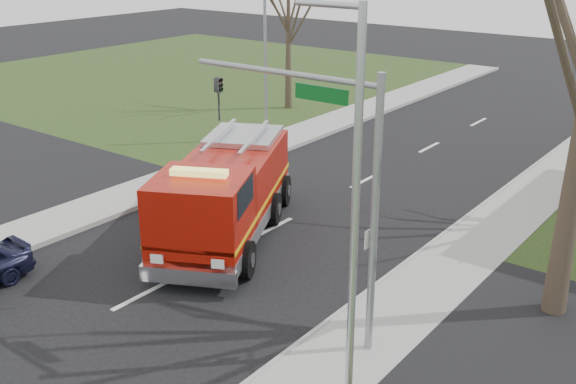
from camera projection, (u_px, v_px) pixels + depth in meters
The scene contains 8 objects.
ground at pixel (140, 296), 18.86m from camera, with size 120.00×120.00×0.00m, color black.
sidewalk_right at pixel (323, 375), 15.31m from camera, with size 2.40×80.00×0.15m, color #A0A09B.
sidewalk_left at pixel (15, 238), 22.35m from camera, with size 2.40×80.00×0.15m, color #A0A09B.
bare_tree_left at pixel (288, 12), 37.45m from camera, with size 4.50×4.50×9.00m.
traffic_signal_mast at pixel (328, 157), 15.36m from camera, with size 5.29×0.18×6.80m.
streetlight_pole at pixel (353, 209), 12.83m from camera, with size 1.48×0.16×8.40m.
utility_pole_far at pixel (265, 71), 31.90m from camera, with size 0.14×0.14×7.00m, color gray.
fire_engine at pixel (225, 196), 22.07m from camera, with size 6.07×8.43×3.25m.
Camera 1 is at (13.36, -10.70, 9.39)m, focal length 42.00 mm.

